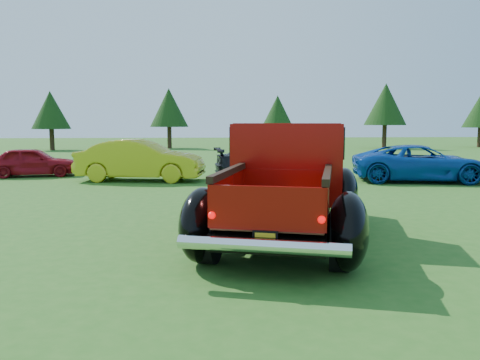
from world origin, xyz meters
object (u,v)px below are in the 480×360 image
(show_car_red, at_px, (32,162))
(show_car_grey, at_px, (268,162))
(tree_west, at_px, (51,110))
(tree_mid_left, at_px, (169,108))
(tree_east, at_px, (385,104))
(show_car_yellow, at_px, (141,160))
(tree_mid_right, at_px, (277,113))
(show_car_blue, at_px, (421,163))
(pickup_truck, at_px, (288,181))

(show_car_red, bearing_deg, show_car_grey, -105.37)
(tree_west, relative_size, tree_mid_left, 0.92)
(tree_west, distance_m, tree_east, 27.01)
(tree_west, xyz_separation_m, show_car_yellow, (9.50, -20.43, -2.35))
(tree_mid_left, bearing_deg, show_car_yellow, -88.71)
(tree_mid_right, bearing_deg, show_car_yellow, -111.63)
(tree_east, xyz_separation_m, show_car_grey, (-12.67, -20.19, -3.05))
(tree_west, relative_size, show_car_grey, 1.11)
(show_car_red, relative_size, show_car_yellow, 0.75)
(show_car_grey, relative_size, show_car_blue, 0.87)
(tree_mid_right, distance_m, tree_east, 9.04)
(tree_west, xyz_separation_m, show_car_red, (5.01, -18.64, -2.52))
(tree_west, distance_m, show_car_yellow, 22.65)
(tree_mid_left, bearing_deg, show_car_red, -100.93)
(tree_mid_left, distance_m, show_car_yellow, 22.59)
(tree_west, xyz_separation_m, tree_mid_left, (9.00, 2.00, 0.27))
(show_car_red, bearing_deg, tree_mid_left, -19.88)
(tree_west, relative_size, show_car_yellow, 1.00)
(tree_mid_left, xyz_separation_m, show_car_red, (-3.99, -20.64, -2.80))
(show_car_yellow, distance_m, show_car_blue, 10.22)
(tree_east, relative_size, show_car_grey, 1.30)
(tree_mid_right, bearing_deg, pickup_truck, -98.67)
(tree_mid_left, relative_size, show_car_red, 1.46)
(tree_mid_left, relative_size, show_car_blue, 1.04)
(tree_west, relative_size, show_car_blue, 0.96)
(tree_mid_left, height_order, tree_mid_right, tree_mid_left)
(tree_east, distance_m, show_car_yellow, 27.43)
(tree_mid_left, distance_m, tree_mid_right, 9.06)
(tree_mid_left, height_order, pickup_truck, tree_mid_left)
(tree_mid_left, xyz_separation_m, show_car_blue, (10.67, -23.45, -2.72))
(tree_west, distance_m, tree_mid_right, 18.03)
(tree_west, height_order, show_car_yellow, tree_west)
(show_car_yellow, xyz_separation_m, show_car_blue, (10.17, -1.03, -0.09))
(show_car_red, bearing_deg, tree_east, -57.90)
(tree_mid_left, relative_size, tree_mid_right, 1.14)
(tree_mid_left, height_order, tree_east, tree_east)
(pickup_truck, xyz_separation_m, show_car_red, (-8.42, 10.31, -0.42))
(pickup_truck, distance_m, show_car_grey, 9.31)
(tree_west, relative_size, show_car_red, 1.34)
(show_car_yellow, bearing_deg, pickup_truck, -146.18)
(tree_mid_right, distance_m, show_car_red, 23.67)
(show_car_red, xyz_separation_m, show_car_yellow, (4.49, -1.79, 0.17))
(tree_mid_left, distance_m, pickup_truck, 31.35)
(tree_mid_right, xyz_separation_m, show_car_red, (-12.99, -19.64, -2.39))
(show_car_red, bearing_deg, show_car_blue, -109.81)
(pickup_truck, height_order, show_car_grey, pickup_truck)
(tree_west, xyz_separation_m, tree_east, (27.00, 0.50, 0.55))
(tree_west, distance_m, show_car_blue, 29.21)
(show_car_yellow, bearing_deg, tree_west, 34.04)
(tree_mid_right, relative_size, show_car_grey, 1.06)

